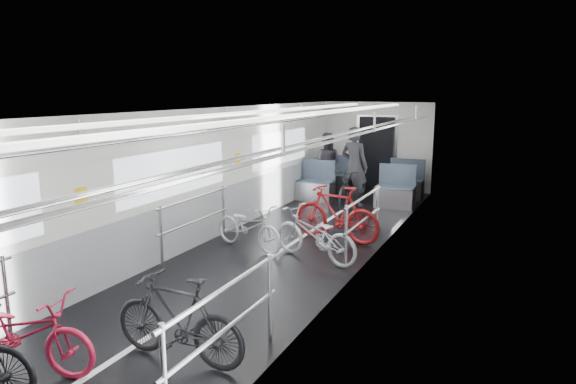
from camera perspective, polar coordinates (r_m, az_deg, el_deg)
name	(u,v)px	position (r m, az deg, el deg)	size (l,w,h in m)	color
car_shell	(302,178)	(9.39, 1.56, 1.55)	(3.02, 14.01, 2.41)	black
bike_left_near	(22,333)	(5.73, -27.44, -13.74)	(0.54, 1.56, 0.82)	#B51635
bike_left_far	(249,227)	(8.88, -4.39, -3.86)	(0.53, 1.52, 0.80)	#AFB0B4
bike_right_near	(178,318)	(5.41, -12.11, -13.57)	(0.43, 1.53, 0.92)	black
bike_right_mid	(314,235)	(8.27, 2.96, -4.78)	(0.57, 1.62, 0.85)	#B4B3B8
bike_right_far	(337,213)	(9.36, 5.42, -2.36)	(0.48, 1.71, 1.03)	maroon
bike_aisle	(353,187)	(12.29, 7.25, 0.57)	(0.60, 1.71, 0.90)	black
person_standing	(354,166)	(12.21, 7.37, 2.84)	(0.69, 0.45, 1.89)	black
person_seated	(326,165)	(13.22, 4.26, 3.04)	(0.80, 0.63, 1.65)	#34313A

